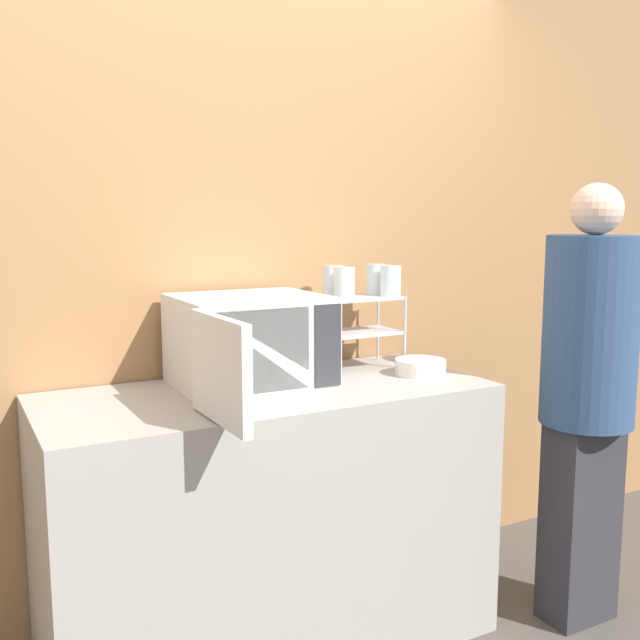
# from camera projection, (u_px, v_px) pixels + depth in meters

# --- Properties ---
(wall_back) EXTENTS (8.00, 0.06, 2.60)m
(wall_back) POSITION_uv_depth(u_px,v_px,m) (227.00, 276.00, 2.72)
(wall_back) COLOR #9E7047
(wall_back) RESTS_ON ground_plane
(counter) EXTENTS (1.54, 0.67, 0.94)m
(counter) POSITION_uv_depth(u_px,v_px,m) (270.00, 519.00, 2.51)
(counter) COLOR #9E9993
(counter) RESTS_ON ground_plane
(microwave) EXTENTS (0.53, 0.82, 0.32)m
(microwave) POSITION_uv_depth(u_px,v_px,m) (248.00, 342.00, 2.47)
(microwave) COLOR silver
(microwave) RESTS_ON counter
(dish_rack) EXTENTS (0.30, 0.20, 0.28)m
(dish_rack) POSITION_uv_depth(u_px,v_px,m) (360.00, 316.00, 2.78)
(dish_rack) COLOR #B2B2B7
(dish_rack) RESTS_ON counter
(glass_front_left) EXTENTS (0.08, 0.08, 0.12)m
(glass_front_left) POSITION_uv_depth(u_px,v_px,m) (344.00, 283.00, 2.67)
(glass_front_left) COLOR silver
(glass_front_left) RESTS_ON dish_rack
(glass_back_right) EXTENTS (0.08, 0.08, 0.12)m
(glass_back_right) POSITION_uv_depth(u_px,v_px,m) (376.00, 279.00, 2.85)
(glass_back_right) COLOR silver
(glass_back_right) RESTS_ON dish_rack
(glass_front_right) EXTENTS (0.08, 0.08, 0.12)m
(glass_front_right) POSITION_uv_depth(u_px,v_px,m) (390.00, 281.00, 2.76)
(glass_front_right) COLOR silver
(glass_front_right) RESTS_ON dish_rack
(glass_back_left) EXTENTS (0.08, 0.08, 0.12)m
(glass_back_left) POSITION_uv_depth(u_px,v_px,m) (333.00, 281.00, 2.77)
(glass_back_left) COLOR silver
(glass_back_left) RESTS_ON dish_rack
(bowl) EXTENTS (0.19, 0.19, 0.06)m
(bowl) POSITION_uv_depth(u_px,v_px,m) (420.00, 367.00, 2.68)
(bowl) COLOR silver
(bowl) RESTS_ON counter
(person) EXTENTS (0.34, 0.34, 1.65)m
(person) POSITION_uv_depth(u_px,v_px,m) (587.00, 382.00, 2.61)
(person) COLOR #2D2D33
(person) RESTS_ON ground_plane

